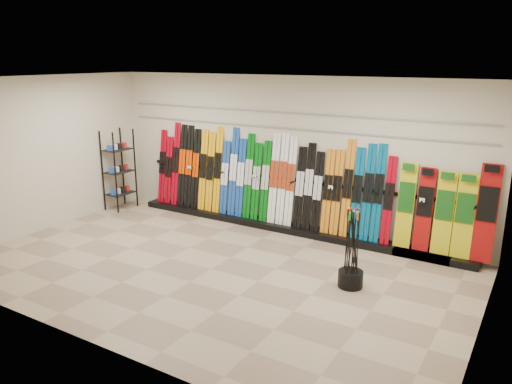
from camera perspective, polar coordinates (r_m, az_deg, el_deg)
The scene contains 13 objects.
floor at distance 8.23m, azimuth -5.12°, elevation -8.76°, with size 8.00×8.00×0.00m, color gray.
back_wall at distance 9.82m, azimuth 3.29°, elevation 4.42°, with size 8.00×8.00×0.00m, color beige.
left_wall at distance 10.57m, azimuth -23.19°, elevation 3.99°, with size 5.00×5.00×0.00m, color beige.
right_wall at distance 6.34m, azimuth 25.29°, elevation -3.13°, with size 5.00×5.00×0.00m, color beige.
ceiling at distance 7.53m, azimuth -5.67°, elevation 12.59°, with size 8.00×8.00×0.00m, color silver.
ski_rack_base at distance 9.91m, azimuth 3.72°, elevation -4.13°, with size 8.00×0.40×0.12m, color black.
skis at distance 10.03m, azimuth 0.50°, elevation 1.51°, with size 5.37×0.29×1.82m.
snowboards at distance 8.86m, azimuth 20.91°, elevation -2.10°, with size 1.58×0.25×1.59m.
accessory_rack at distance 11.56m, azimuth -15.39°, elevation 2.47°, with size 0.40×0.60×1.79m, color black.
pole_bin at distance 7.70m, azimuth 10.74°, elevation -9.71°, with size 0.37×0.37×0.25m, color black.
ski_poles at distance 7.52m, azimuth 10.90°, elevation -6.33°, with size 0.33×0.30×1.18m.
slatwall_rail_0 at distance 9.72m, azimuth 3.28°, elevation 7.30°, with size 7.60×0.02×0.03m, color gray.
slatwall_rail_1 at distance 9.69m, azimuth 3.31°, elevation 9.05°, with size 7.60×0.02×0.03m, color gray.
Camera 1 is at (4.48, -6.05, 3.34)m, focal length 35.00 mm.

